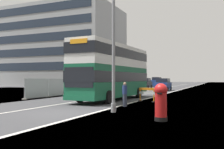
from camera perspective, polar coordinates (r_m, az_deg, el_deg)
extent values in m
cube|color=#38383A|center=(14.60, -11.84, -8.52)|extent=(140.00, 280.00, 0.10)
cube|color=#B2AFA8|center=(13.63, -5.46, -8.88)|extent=(0.24, 196.00, 0.01)
cube|color=silver|center=(16.26, -19.62, -7.54)|extent=(0.16, 168.00, 0.01)
cube|color=#145638|center=(22.86, 0.32, -1.52)|extent=(3.01, 11.38, 2.60)
cube|color=silver|center=(22.89, 0.32, 2.24)|extent=(3.01, 11.38, 0.40)
cube|color=silver|center=(22.96, 0.32, 4.58)|extent=(2.98, 11.27, 1.48)
cube|color=black|center=(22.85, 0.32, -0.54)|extent=(3.04, 11.50, 0.83)
cube|color=black|center=(22.96, 0.32, 4.58)|extent=(3.02, 11.44, 0.81)
cube|color=black|center=(17.90, -7.47, -0.63)|extent=(2.34, 0.16, 1.43)
cube|color=orange|center=(18.09, -7.45, 7.39)|extent=(1.40, 0.12, 0.32)
cube|color=#145638|center=(22.89, 0.32, -4.32)|extent=(3.04, 11.50, 0.36)
cylinder|color=black|center=(20.46, -7.15, -4.80)|extent=(0.34, 1.01, 1.00)
cylinder|color=black|center=(19.20, -0.72, -5.06)|extent=(0.34, 1.01, 1.00)
cylinder|color=black|center=(26.24, 0.71, -3.95)|extent=(0.34, 1.01, 1.00)
cylinder|color=black|center=(25.27, 5.96, -4.06)|extent=(0.34, 1.01, 1.00)
cylinder|color=gray|center=(14.59, 0.34, 10.10)|extent=(0.18, 0.18, 9.35)
cylinder|color=gray|center=(14.41, 0.34, -7.44)|extent=(0.29, 0.29, 0.50)
cylinder|color=black|center=(11.77, 10.85, -9.68)|extent=(0.57, 0.57, 0.18)
cylinder|color=red|center=(11.68, 10.84, -6.33)|extent=(0.53, 0.53, 1.20)
sphere|color=red|center=(11.64, 10.83, -3.39)|extent=(0.59, 0.59, 0.59)
cube|color=black|center=(11.38, 10.53, -4.15)|extent=(0.22, 0.03, 0.07)
cube|color=orange|center=(21.16, 7.77, -3.21)|extent=(1.41, 0.46, 0.20)
cube|color=white|center=(21.17, 7.77, -4.07)|extent=(1.41, 0.46, 0.20)
cube|color=orange|center=(21.52, 6.28, -4.56)|extent=(0.09, 0.09, 1.04)
cube|color=black|center=(21.56, 6.29, -5.83)|extent=(0.25, 0.46, 0.08)
cube|color=orange|center=(20.86, 9.31, -4.67)|extent=(0.09, 0.09, 1.04)
cube|color=black|center=(20.89, 9.31, -5.98)|extent=(0.25, 0.46, 0.08)
cube|color=#A8AAAD|center=(25.58, -16.36, -2.94)|extent=(0.04, 3.26, 1.84)
cube|color=#A8AAAD|center=(28.28, -11.95, -2.76)|extent=(0.04, 3.26, 1.84)
cube|color=#A8AAAD|center=(31.12, -8.33, -2.60)|extent=(0.04, 3.26, 1.84)
cube|color=#A8AAAD|center=(34.06, -5.32, -2.46)|extent=(0.04, 3.26, 1.84)
cube|color=#A8AAAD|center=(37.08, -2.80, -2.34)|extent=(0.04, 3.26, 1.84)
cube|color=#A8AAAD|center=(40.16, -0.66, -2.24)|extent=(0.04, 3.26, 1.84)
cylinder|color=#939699|center=(24.30, -18.92, -3.03)|extent=(0.06, 0.06, 1.94)
cube|color=gray|center=(24.35, -18.93, -5.18)|extent=(0.44, 0.20, 0.12)
cylinder|color=#939699|center=(26.91, -14.04, -2.85)|extent=(0.06, 0.06, 1.94)
cube|color=gray|center=(26.96, -14.05, -4.78)|extent=(0.44, 0.20, 0.12)
cylinder|color=#939699|center=(29.69, -10.05, -2.68)|extent=(0.06, 0.06, 1.94)
cube|color=gray|center=(29.73, -10.06, -4.44)|extent=(0.44, 0.20, 0.12)
cylinder|color=#939699|center=(32.58, -6.76, -2.53)|extent=(0.06, 0.06, 1.94)
cube|color=gray|center=(32.62, -6.76, -4.13)|extent=(0.44, 0.20, 0.12)
cylinder|color=#939699|center=(35.56, -4.01, -2.40)|extent=(0.06, 0.06, 1.94)
cube|color=gray|center=(35.59, -4.01, -3.87)|extent=(0.44, 0.20, 0.12)
cylinder|color=#939699|center=(38.61, -1.69, -2.29)|extent=(0.06, 0.06, 1.94)
cube|color=gray|center=(38.64, -1.69, -3.64)|extent=(0.44, 0.20, 0.12)
cylinder|color=#939699|center=(41.72, 0.29, -2.19)|extent=(0.06, 0.06, 1.94)
cube|color=gray|center=(41.75, 0.29, -3.44)|extent=(0.44, 0.20, 0.12)
cube|color=navy|center=(41.10, 11.34, -2.52)|extent=(1.90, 4.13, 1.11)
cube|color=black|center=(41.09, 11.34, -1.30)|extent=(1.75, 2.27, 0.65)
cylinder|color=black|center=(42.19, 12.97, -3.06)|extent=(0.20, 0.60, 0.60)
cylinder|color=black|center=(42.57, 10.45, -3.05)|extent=(0.20, 0.60, 0.60)
cylinder|color=black|center=(39.68, 12.30, -3.20)|extent=(0.20, 0.60, 0.60)
cylinder|color=black|center=(40.08, 9.63, -3.18)|extent=(0.20, 0.60, 0.60)
cube|color=black|center=(51.75, 7.47, -2.20)|extent=(1.79, 3.92, 1.11)
cube|color=black|center=(51.74, 7.46, -1.18)|extent=(1.65, 2.15, 0.73)
cylinder|color=black|center=(52.70, 8.76, -2.65)|extent=(0.20, 0.60, 0.60)
cylinder|color=black|center=(53.18, 6.90, -2.63)|extent=(0.20, 0.60, 0.60)
cylinder|color=black|center=(50.35, 8.07, -2.73)|extent=(0.20, 0.60, 0.60)
cylinder|color=black|center=(50.85, 6.12, -2.71)|extent=(0.20, 0.60, 0.60)
cube|color=navy|center=(61.22, 9.93, -1.86)|extent=(1.86, 4.31, 1.40)
cube|color=black|center=(61.21, 9.92, -0.90)|extent=(1.71, 2.37, 0.67)
cylinder|color=black|center=(62.33, 11.04, -2.37)|extent=(0.20, 0.60, 0.60)
cylinder|color=black|center=(62.75, 9.38, -2.37)|extent=(0.20, 0.60, 0.60)
cylinder|color=black|center=(59.72, 10.50, -2.44)|extent=(0.20, 0.60, 0.60)
cylinder|color=black|center=(60.16, 8.77, -2.43)|extent=(0.20, 0.60, 0.60)
cylinder|color=#4C3D2D|center=(50.15, -7.87, -1.06)|extent=(0.35, 0.35, 3.53)
cylinder|color=#4C3D2D|center=(49.88, -7.31, -0.42)|extent=(1.19, 0.16, 0.84)
cylinder|color=#4C3D2D|center=(50.59, -7.46, 0.95)|extent=(0.31, 1.17, 1.10)
cylinder|color=#4C3D2D|center=(50.51, -8.28, 1.21)|extent=(1.13, 0.38, 1.47)
cylinder|color=#4C3D2D|center=(49.72, -8.26, 0.98)|extent=(0.27, 1.27, 1.53)
cylinder|color=#4C3D2D|center=(57.43, -1.00, -0.57)|extent=(0.42, 0.42, 4.50)
cylinder|color=#4C3D2D|center=(57.39, -0.54, 1.09)|extent=(1.08, 0.49, 1.13)
cylinder|color=#4C3D2D|center=(57.88, -0.73, 0.64)|extent=(0.36, 1.20, 1.45)
cylinder|color=#4C3D2D|center=(57.72, -1.73, 0.81)|extent=(1.66, 0.29, 1.45)
cylinder|color=#4C3D2D|center=(56.73, -1.55, 0.25)|extent=(0.63, 1.88, 1.23)
cylinder|color=#4C3D2D|center=(73.55, 4.89, -0.65)|extent=(0.35, 0.35, 4.49)
cylinder|color=#4C3D2D|center=(73.35, 5.31, 0.05)|extent=(1.27, 0.24, 1.16)
cylinder|color=#4C3D2D|center=(73.78, 5.20, 0.96)|extent=(0.79, 0.78, 1.37)
cylinder|color=#4C3D2D|center=(74.12, 4.86, 0.38)|extent=(0.59, 1.17, 1.36)
cylinder|color=#4C3D2D|center=(73.73, 4.63, 0.82)|extent=(0.84, 0.20, 1.14)
cylinder|color=#4C3D2D|center=(73.36, 4.67, 1.21)|extent=(0.55, 0.78, 1.11)
cylinder|color=#4C3D2D|center=(72.83, 5.11, 0.73)|extent=(1.16, 1.39, 1.86)
cylinder|color=#2D3342|center=(17.38, 2.87, -5.77)|extent=(0.29, 0.29, 0.83)
cylinder|color=navy|center=(17.33, 2.86, -3.43)|extent=(0.34, 0.34, 0.59)
sphere|color=#937056|center=(17.32, 2.86, -2.10)|extent=(0.22, 0.22, 0.22)
cube|color=#9EA0A3|center=(65.36, -11.83, 5.66)|extent=(29.66, 17.74, 18.72)
cube|color=#232D3D|center=(57.94, -16.93, 1.72)|extent=(27.88, 0.08, 1.75)
cube|color=#232D3D|center=(58.17, -16.91, 4.79)|extent=(27.88, 0.08, 1.75)
cube|color=#232D3D|center=(58.56, -16.90, 7.83)|extent=(27.88, 0.08, 1.75)
cube|color=#232D3D|center=(59.11, -16.88, 10.82)|extent=(27.88, 0.08, 1.75)
cube|color=#232D3D|center=(59.83, -16.87, 13.75)|extent=(27.88, 0.08, 1.75)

